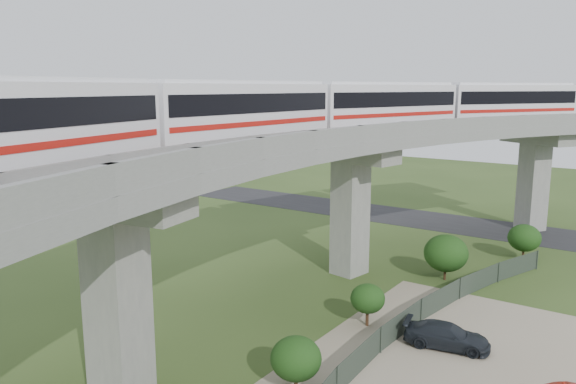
# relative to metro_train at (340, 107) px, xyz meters

# --- Properties ---
(ground) EXTENTS (160.00, 160.00, 0.00)m
(ground) POSITION_rel_metro_train_xyz_m (-0.97, -8.61, -12.31)
(ground) COLOR #32471C
(ground) RESTS_ON ground
(asphalt_road) EXTENTS (60.00, 8.00, 0.03)m
(asphalt_road) POSITION_rel_metro_train_xyz_m (-0.97, 21.39, -12.29)
(asphalt_road) COLOR #232326
(asphalt_road) RESTS_ON ground
(viaduct) EXTENTS (19.58, 73.98, 11.40)m
(viaduct) POSITION_rel_metro_train_xyz_m (2.87, -8.61, -3.26)
(viaduct) COLOR #99968E
(viaduct) RESTS_ON ground
(metro_train) EXTENTS (15.23, 60.66, 3.64)m
(metro_train) POSITION_rel_metro_train_xyz_m (0.00, 0.00, 0.00)
(metro_train) COLOR white
(metro_train) RESTS_ON ground
(fence) EXTENTS (3.87, 38.73, 1.50)m
(fence) POSITION_rel_metro_train_xyz_m (8.78, -8.61, -11.56)
(fence) COLOR #2D382D
(fence) RESTS_ON ground
(tree_0) EXTENTS (2.55, 2.55, 2.93)m
(tree_0) POSITION_rel_metro_train_xyz_m (9.87, 12.54, -10.47)
(tree_0) COLOR #382314
(tree_0) RESTS_ON ground
(tree_1) EXTENTS (3.12, 3.12, 3.32)m
(tree_1) POSITION_rel_metro_train_xyz_m (6.33, 4.42, -10.32)
(tree_1) COLOR #382314
(tree_1) RESTS_ON ground
(tree_2) EXTENTS (2.00, 2.00, 2.53)m
(tree_2) POSITION_rel_metro_train_xyz_m (5.37, -5.94, -10.63)
(tree_2) COLOR #382314
(tree_2) RESTS_ON ground
(tree_3) EXTENTS (2.33, 2.33, 2.65)m
(tree_3) POSITION_rel_metro_train_xyz_m (6.01, -14.26, -10.65)
(tree_3) COLOR #382314
(tree_3) RESTS_ON ground
(car_dark) EXTENTS (4.74, 2.67, 1.29)m
(car_dark) POSITION_rel_metro_train_xyz_m (10.10, -6.03, -11.62)
(car_dark) COLOR black
(car_dark) RESTS_ON dirt_lot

